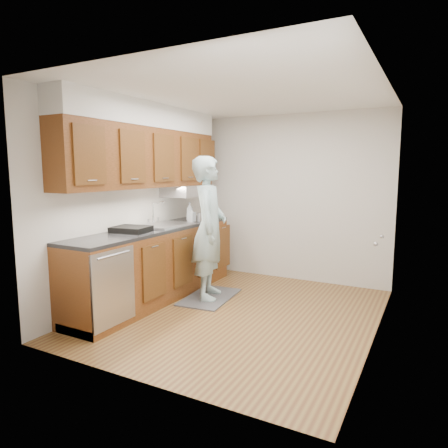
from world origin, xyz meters
name	(u,v)px	position (x,y,z in m)	size (l,w,h in m)	color
floor	(239,313)	(0.00, 0.00, 0.00)	(3.50, 3.50, 0.00)	olive
ceiling	(241,94)	(0.00, 0.00, 2.50)	(3.50, 3.50, 0.00)	white
wall_left	(137,203)	(-1.50, 0.00, 1.25)	(0.02, 3.50, 2.50)	beige
wall_right	(381,215)	(1.50, 0.00, 1.25)	(0.02, 3.50, 2.50)	beige
wall_back	(290,198)	(0.00, 1.75, 1.25)	(3.00, 0.02, 2.50)	beige
counter	(157,262)	(-1.20, 0.00, 0.49)	(0.64, 2.80, 1.30)	brown
upper_cabinets	(148,148)	(-1.33, 0.05, 1.95)	(0.47, 2.80, 1.21)	brown
closet_door	(382,233)	(1.49, 0.30, 1.02)	(0.02, 1.22, 2.05)	white
floor_mat	(210,297)	(-0.60, 0.33, 0.01)	(0.55, 0.94, 0.02)	#555557
person	(209,218)	(-0.60, 0.33, 1.06)	(0.73, 0.49, 2.08)	#9BBBBD
soap_bottle_a	(190,212)	(-1.16, 0.75, 1.08)	(0.11, 0.11, 0.27)	#B5BDC5
soap_bottle_b	(192,215)	(-1.12, 0.73, 1.04)	(0.09, 0.09, 0.20)	#B5BDC5
soap_bottle_c	(203,214)	(-1.10, 1.01, 1.01)	(0.12, 0.12, 0.15)	#B5BDC5
steel_can	(200,217)	(-1.02, 0.79, 1.00)	(0.07, 0.07, 0.12)	#A5A5AA
dish_rack	(131,229)	(-1.24, -0.43, 0.97)	(0.42, 0.35, 0.07)	black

